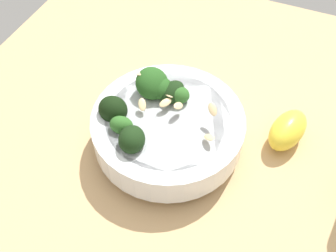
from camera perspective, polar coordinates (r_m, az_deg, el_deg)
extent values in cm
cube|color=tan|center=(59.22, 2.13, -1.58)|extent=(71.98, 71.98, 4.17)
cylinder|color=white|center=(55.29, 0.00, -2.12)|extent=(11.07, 11.07, 1.43)
cylinder|color=white|center=(53.01, 0.00, -0.28)|extent=(20.14, 20.14, 4.30)
cylinder|color=silver|center=(51.64, 0.00, 0.92)|extent=(16.35, 16.35, 0.80)
cylinder|color=#2F662B|center=(54.55, -0.98, 4.55)|extent=(1.62, 1.82, 1.54)
ellipsoid|color=#23511C|center=(53.38, -1.00, 5.73)|extent=(4.36, 4.17, 3.18)
cylinder|color=#4A8F3C|center=(53.75, 0.42, 3.44)|extent=(1.69, 1.86, 1.57)
ellipsoid|color=black|center=(52.59, 0.43, 4.59)|extent=(5.13, 4.85, 4.01)
cylinder|color=#2F662B|center=(49.69, -5.06, -3.20)|extent=(1.44, 1.50, 1.85)
ellipsoid|color=black|center=(48.22, -5.21, -1.94)|extent=(5.33, 5.02, 5.17)
cylinder|color=#2F662B|center=(51.19, -6.56, -0.79)|extent=(0.99, 1.15, 1.26)
ellipsoid|color=#2D6023|center=(50.17, -6.70, 0.12)|extent=(3.57, 3.98, 3.68)
cylinder|color=#3C7A32|center=(54.41, -2.29, 4.80)|extent=(1.89, 1.96, 1.09)
ellipsoid|color=#23511C|center=(53.17, -2.34, 6.08)|extent=(6.47, 6.29, 5.79)
cylinder|color=#589D47|center=(53.38, -7.69, 1.05)|extent=(1.91, 1.98, 2.06)
ellipsoid|color=black|center=(51.96, -7.91, 2.37)|extent=(4.59, 4.73, 4.64)
cylinder|color=#3C7A32|center=(53.45, 1.71, 3.74)|extent=(1.20, 1.20, 1.20)
ellipsoid|color=#2D6023|center=(52.58, 1.74, 4.60)|extent=(3.53, 3.75, 3.24)
ellipsoid|color=#DBBC84|center=(51.27, -0.38, 3.37)|extent=(2.07, 1.80, 0.78)
ellipsoid|color=#DBBC84|center=(49.23, 6.41, 2.41)|extent=(1.92, 1.90, 1.27)
ellipsoid|color=#DBBC84|center=(50.55, 1.50, 2.92)|extent=(2.07, 1.42, 1.38)
ellipsoid|color=#DBBC84|center=(48.42, 5.92, -1.61)|extent=(1.80, 1.98, 1.16)
ellipsoid|color=#DBBC84|center=(52.01, 0.09, 4.50)|extent=(1.82, 2.01, 1.26)
ellipsoid|color=#DBBC84|center=(51.33, -3.73, 3.10)|extent=(2.04, 1.75, 1.01)
ellipsoid|color=#DBBC84|center=(52.67, -3.77, 7.34)|extent=(1.92, 2.05, 0.87)
ellipsoid|color=yellow|center=(56.89, 16.78, -0.57)|extent=(8.26, 6.06, 4.51)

